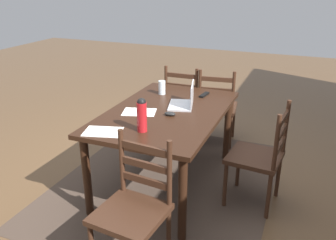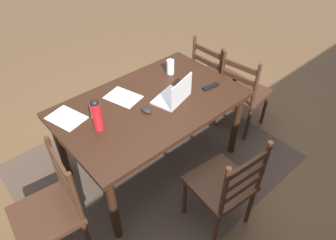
% 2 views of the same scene
% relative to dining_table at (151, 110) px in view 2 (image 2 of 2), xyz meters
% --- Properties ---
extents(ground_plane, '(14.00, 14.00, 0.00)m').
position_rel_dining_table_xyz_m(ground_plane, '(0.00, 0.00, -0.68)').
color(ground_plane, brown).
extents(area_rug, '(2.49, 2.02, 0.01)m').
position_rel_dining_table_xyz_m(area_rug, '(0.00, 0.00, -0.68)').
color(area_rug, '#47382D').
rests_on(area_rug, ground).
extents(dining_table, '(1.60, 1.01, 0.77)m').
position_rel_dining_table_xyz_m(dining_table, '(0.00, 0.00, 0.00)').
color(dining_table, black).
rests_on(dining_table, ground).
extents(chair_left_far, '(0.49, 0.49, 0.95)m').
position_rel_dining_table_xyz_m(chair_left_far, '(-1.09, 0.21, -0.22)').
color(chair_left_far, '#3D2316').
rests_on(chair_left_far, ground).
extents(chair_left_near, '(0.44, 0.44, 0.95)m').
position_rel_dining_table_xyz_m(chair_left_near, '(-1.09, -0.20, -0.22)').
color(chair_left_near, '#3D2316').
rests_on(chair_left_near, ground).
extents(chair_right_far, '(0.48, 0.48, 0.95)m').
position_rel_dining_table_xyz_m(chair_right_far, '(1.09, 0.21, -0.22)').
color(chair_right_far, '#3D2316').
rests_on(chair_right_far, ground).
extents(chair_far_head, '(0.48, 0.48, 0.95)m').
position_rel_dining_table_xyz_m(chair_far_head, '(0.00, 0.88, -0.22)').
color(chair_far_head, '#3D2316').
rests_on(chair_far_head, ground).
extents(laptop, '(0.37, 0.30, 0.23)m').
position_rel_dining_table_xyz_m(laptop, '(-0.18, 0.12, 0.15)').
color(laptop, silver).
rests_on(laptop, dining_table).
extents(water_bottle, '(0.08, 0.08, 0.28)m').
position_rel_dining_table_xyz_m(water_bottle, '(0.51, -0.00, 0.23)').
color(water_bottle, red).
rests_on(water_bottle, dining_table).
extents(drinking_glass, '(0.07, 0.07, 0.14)m').
position_rel_dining_table_xyz_m(drinking_glass, '(-0.44, -0.23, 0.16)').
color(drinking_glass, silver).
rests_on(drinking_glass, dining_table).
extents(computer_mouse, '(0.07, 0.11, 0.03)m').
position_rel_dining_table_xyz_m(computer_mouse, '(0.11, 0.08, 0.11)').
color(computer_mouse, black).
rests_on(computer_mouse, dining_table).
extents(tv_remote, '(0.17, 0.06, 0.02)m').
position_rel_dining_table_xyz_m(tv_remote, '(-0.55, 0.20, 0.10)').
color(tv_remote, black).
rests_on(tv_remote, dining_table).
extents(paper_stack_left, '(0.29, 0.34, 0.00)m').
position_rel_dining_table_xyz_m(paper_stack_left, '(0.14, -0.21, 0.09)').
color(paper_stack_left, white).
rests_on(paper_stack_left, dining_table).
extents(paper_stack_right, '(0.28, 0.34, 0.00)m').
position_rel_dining_table_xyz_m(paper_stack_right, '(0.65, -0.28, 0.09)').
color(paper_stack_right, white).
rests_on(paper_stack_right, dining_table).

